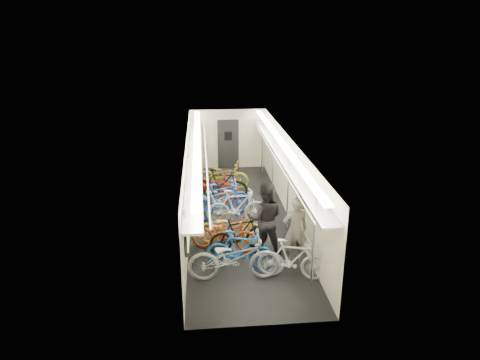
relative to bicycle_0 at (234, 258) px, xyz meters
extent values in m
plane|color=black|center=(0.42, 3.32, -0.55)|extent=(10.00, 10.00, 0.00)
plane|color=white|center=(0.42, 3.32, 1.85)|extent=(10.00, 10.00, 0.00)
plane|color=beige|center=(-1.08, 3.32, 0.65)|extent=(0.00, 10.00, 10.00)
plane|color=beige|center=(1.92, 3.32, 0.65)|extent=(0.00, 10.00, 10.00)
plane|color=beige|center=(0.42, 8.32, 0.65)|extent=(3.00, 0.00, 3.00)
plane|color=beige|center=(0.42, -1.68, 0.65)|extent=(3.00, 0.00, 3.00)
cube|color=black|center=(-1.04, 0.12, 0.70)|extent=(0.06, 1.10, 0.80)
cube|color=#87B64F|center=(-1.00, 0.12, 0.70)|extent=(0.02, 0.96, 0.66)
cube|color=black|center=(-1.04, 2.32, 0.70)|extent=(0.06, 1.10, 0.80)
cube|color=#87B64F|center=(-1.00, 2.32, 0.70)|extent=(0.02, 0.96, 0.66)
cube|color=black|center=(-1.04, 4.52, 0.70)|extent=(0.06, 1.10, 0.80)
cube|color=#87B64F|center=(-1.00, 4.52, 0.70)|extent=(0.02, 0.96, 0.66)
cube|color=black|center=(-1.04, 6.72, 0.70)|extent=(0.06, 1.10, 0.80)
cube|color=#87B64F|center=(-1.00, 6.72, 0.70)|extent=(0.02, 0.96, 0.66)
cube|color=yellow|center=(-1.03, 1.22, 0.75)|extent=(0.02, 0.22, 0.30)
cube|color=yellow|center=(-1.03, 3.42, 0.75)|extent=(0.02, 0.22, 0.30)
cube|color=yellow|center=(-1.03, 5.62, 0.75)|extent=(0.02, 0.22, 0.30)
cube|color=black|center=(0.42, 8.26, 0.45)|extent=(0.85, 0.08, 2.00)
cube|color=#999BA0|center=(-0.86, 3.32, 1.37)|extent=(0.40, 9.70, 0.05)
cube|color=#999BA0|center=(1.70, 3.32, 1.37)|extent=(0.40, 9.70, 0.05)
cylinder|color=silver|center=(-0.53, 3.32, 1.47)|extent=(0.04, 9.70, 0.04)
cylinder|color=silver|center=(1.37, 3.32, 1.47)|extent=(0.04, 9.70, 0.04)
cube|color=white|center=(-0.78, 3.32, 1.79)|extent=(0.18, 9.60, 0.04)
cube|color=white|center=(1.62, 3.32, 1.79)|extent=(0.18, 9.60, 0.04)
cylinder|color=silver|center=(1.67, -0.48, 0.65)|extent=(0.05, 0.05, 2.38)
cylinder|color=silver|center=(1.67, 2.32, 0.65)|extent=(0.05, 0.05, 2.38)
cylinder|color=silver|center=(1.67, 4.82, 0.65)|extent=(0.05, 0.05, 2.38)
cylinder|color=silver|center=(1.67, 7.32, 0.65)|extent=(0.05, 0.05, 2.38)
imported|color=#9E9FA3|center=(0.00, 0.00, 0.00)|extent=(2.09, 0.76, 1.09)
imported|color=#1C59A8|center=(0.18, 0.42, -0.05)|extent=(1.71, 0.86, 0.99)
imported|color=#9B3610|center=(-0.14, 1.38, -0.08)|extent=(1.89, 1.13, 0.94)
imported|color=black|center=(0.23, 1.27, -0.06)|extent=(1.68, 0.88, 0.97)
imported|color=orange|center=(0.03, 1.72, -0.08)|extent=(1.83, 0.83, 0.93)
imported|color=silver|center=(0.31, 2.90, -0.01)|extent=(1.80, 0.55, 1.08)
imported|color=silver|center=(-0.17, 3.75, -0.04)|extent=(1.92, 0.68, 1.01)
imported|color=#1A45A0|center=(-0.12, 3.35, 0.03)|extent=(1.98, 1.28, 1.16)
imported|color=maroon|center=(-0.41, 4.74, -0.01)|extent=(2.14, 1.42, 1.06)
imported|color=black|center=(-0.04, 4.84, -0.01)|extent=(1.84, 0.82, 1.07)
imported|color=gold|center=(0.08, 6.00, -0.07)|extent=(1.92, 1.06, 0.96)
imported|color=white|center=(1.31, -0.08, -0.06)|extent=(1.67, 0.87, 0.97)
imported|color=slate|center=(1.52, 0.67, 0.29)|extent=(0.63, 0.43, 1.67)
imported|color=black|center=(0.85, 1.13, 0.40)|extent=(1.00, 0.83, 1.90)
cube|color=#9E1F0F|center=(1.83, 1.37, 0.73)|extent=(0.29, 0.20, 0.38)
camera|label=1|loc=(-0.65, -8.42, 4.83)|focal=32.00mm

